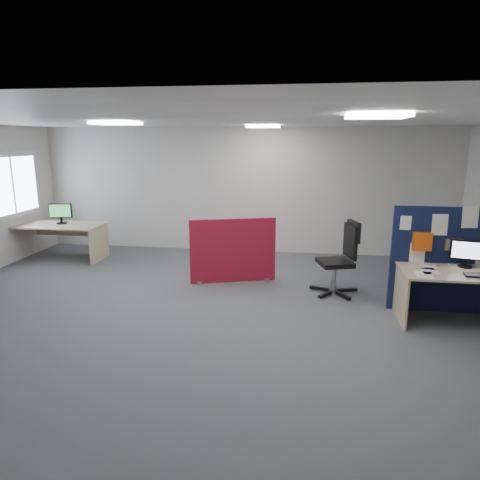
# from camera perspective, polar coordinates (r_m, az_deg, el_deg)

# --- Properties ---
(floor) EXTENTS (9.00, 9.00, 0.00)m
(floor) POSITION_cam_1_polar(r_m,az_deg,el_deg) (6.34, -3.91, -9.38)
(floor) COLOR #56595E
(floor) RESTS_ON ground
(ceiling) EXTENTS (9.00, 7.00, 0.02)m
(ceiling) POSITION_cam_1_polar(r_m,az_deg,el_deg) (5.85, -4.34, 15.82)
(ceiling) COLOR white
(ceiling) RESTS_ON wall_back
(wall_back) EXTENTS (9.00, 0.02, 2.70)m
(wall_back) POSITION_cam_1_polar(r_m,az_deg,el_deg) (9.36, 0.54, 6.61)
(wall_back) COLOR silver
(wall_back) RESTS_ON floor
(wall_front) EXTENTS (9.00, 0.02, 2.70)m
(wall_front) POSITION_cam_1_polar(r_m,az_deg,el_deg) (2.77, -20.19, -10.70)
(wall_front) COLOR silver
(wall_front) RESTS_ON floor
(window) EXTENTS (0.06, 1.70, 1.30)m
(window) POSITION_cam_1_polar(r_m,az_deg,el_deg) (9.63, -28.17, 6.44)
(window) COLOR white
(window) RESTS_ON wall_left
(ceiling_lights) EXTENTS (4.10, 4.10, 0.04)m
(ceiling_lights) POSITION_cam_1_polar(r_m,az_deg,el_deg) (6.45, 0.02, 15.35)
(ceiling_lights) COLOR white
(ceiling_lights) RESTS_ON ceiling
(navy_divider) EXTENTS (1.86, 0.30, 1.55)m
(navy_divider) POSITION_cam_1_polar(r_m,az_deg,el_deg) (6.77, 26.98, -2.44)
(navy_divider) COLOR #0E1734
(navy_divider) RESTS_ON floor
(main_desk) EXTENTS (1.92, 0.85, 0.73)m
(main_desk) POSITION_cam_1_polar(r_m,az_deg,el_deg) (6.55, 28.73, -5.02)
(main_desk) COLOR #CAB481
(main_desk) RESTS_ON floor
(monitor_main) EXTENTS (0.43, 0.18, 0.38)m
(monitor_main) POSITION_cam_1_polar(r_m,az_deg,el_deg) (6.57, 27.98, -1.46)
(monitor_main) COLOR black
(monitor_main) RESTS_ON main_desk
(red_divider) EXTENTS (1.44, 0.50, 1.12)m
(red_divider) POSITION_cam_1_polar(r_m,az_deg,el_deg) (7.39, -0.94, -1.54)
(red_divider) COLOR maroon
(red_divider) RESTS_ON floor
(second_desk) EXTENTS (1.77, 0.88, 0.73)m
(second_desk) POSITION_cam_1_polar(r_m,az_deg,el_deg) (9.62, -22.79, 0.98)
(second_desk) COLOR #CAB481
(second_desk) RESTS_ON floor
(monitor_second) EXTENTS (0.46, 0.21, 0.42)m
(monitor_second) POSITION_cam_1_polar(r_m,az_deg,el_deg) (9.58, -22.78, 3.38)
(monitor_second) COLOR black
(monitor_second) RESTS_ON second_desk
(office_chair) EXTENTS (0.77, 0.74, 1.16)m
(office_chair) POSITION_cam_1_polar(r_m,az_deg,el_deg) (7.01, 13.53, -1.78)
(office_chair) COLOR black
(office_chair) RESTS_ON floor
(desk_papers) EXTENTS (1.51, 0.88, 0.00)m
(desk_papers) POSITION_cam_1_polar(r_m,az_deg,el_deg) (6.43, 27.86, -3.68)
(desk_papers) COLOR white
(desk_papers) RESTS_ON main_desk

